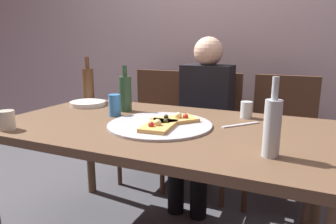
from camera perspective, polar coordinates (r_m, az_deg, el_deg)
The scene contains 17 objects.
back_wall at distance 2.78m, azimuth 11.02°, elevation 16.21°, with size 6.00×0.10×2.60m, color #B29EA3.
dining_table at distance 1.56m, azimuth -1.64°, elevation -4.81°, with size 1.67×0.92×0.72m.
pizza_tray at distance 1.51m, azimuth -1.55°, elevation -2.40°, with size 0.52×0.52×0.01m, color #ADADB2.
pizza_slice_last at distance 1.43m, azimuth -1.73°, elevation -2.55°, with size 0.15×0.23×0.05m.
pizza_slice_extra at distance 1.54m, azimuth 1.39°, elevation -1.38°, with size 0.24×0.25×0.05m.
wine_bottle at distance 1.14m, azimuth 18.94°, elevation -2.59°, with size 0.06×0.06×0.29m.
beer_bottle at distance 2.22m, azimuth -14.71°, elevation 5.14°, with size 0.08×0.08×0.31m.
water_bottle at distance 1.84m, azimuth -8.00°, elevation 3.55°, with size 0.07×0.07×0.27m.
tumbler_near at distance 1.63m, azimuth -28.03°, elevation -1.37°, with size 0.08×0.08×0.09m, color beige.
tumbler_far at distance 1.72m, azimuth 14.46°, elevation 0.41°, with size 0.06×0.06×0.09m, color silver.
soda_can at distance 1.73m, azimuth -9.95°, elevation 1.25°, with size 0.07×0.07×0.12m, color #337AC1.
plate_stack at distance 2.06m, azimuth -14.77°, elevation 1.56°, with size 0.23×0.23×0.03m, color white.
table_knife at distance 1.56m, azimuth 13.47°, elevation -2.34°, with size 0.22×0.02×0.01m, color #B7B7BC.
chair_left at distance 2.53m, azimuth -2.43°, elevation -1.15°, with size 0.44×0.44×0.90m.
chair_middle at distance 2.37m, azimuth 7.60°, elevation -2.24°, with size 0.44×0.44×0.90m.
chair_right at distance 2.29m, azimuth 20.57°, elevation -3.54°, with size 0.44×0.44×0.90m.
guest_in_sweater at distance 2.20m, azimuth 6.57°, elevation 0.03°, with size 0.36×0.56×1.17m.
Camera 1 is at (0.65, -1.34, 1.13)m, focal length 32.55 mm.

